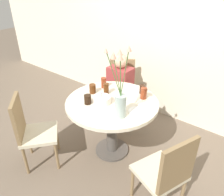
% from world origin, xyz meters
% --- Properties ---
extents(ground_plane, '(16.00, 16.00, 0.00)m').
position_xyz_m(ground_plane, '(0.00, 0.00, 0.00)').
color(ground_plane, '#6B5B4C').
extents(wall_back, '(8.00, 0.05, 2.60)m').
position_xyz_m(wall_back, '(0.00, 1.22, 1.30)').
color(wall_back, beige).
rests_on(wall_back, ground_plane).
extents(dining_table, '(1.06, 1.06, 0.74)m').
position_xyz_m(dining_table, '(0.00, 0.00, 0.59)').
color(dining_table, beige).
rests_on(dining_table, ground_plane).
extents(chair_far_back, '(0.54, 0.54, 0.89)m').
position_xyz_m(chair_far_back, '(-0.45, 0.81, 0.49)').
color(chair_far_back, beige).
rests_on(chair_far_back, ground_plane).
extents(chair_near_front, '(0.56, 0.56, 0.89)m').
position_xyz_m(chair_near_front, '(-0.60, -0.71, 0.49)').
color(chair_near_front, beige).
rests_on(chair_near_front, ground_plane).
extents(chair_left_flank, '(0.52, 0.52, 0.89)m').
position_xyz_m(chair_left_flank, '(0.87, -0.33, 0.49)').
color(chair_left_flank, beige).
rests_on(chair_left_flank, ground_plane).
extents(birthday_cake, '(0.19, 0.19, 0.13)m').
position_xyz_m(birthday_cake, '(-0.06, -0.11, 0.78)').
color(birthday_cake, white).
rests_on(birthday_cake, dining_table).
extents(flower_vase, '(0.27, 0.24, 0.77)m').
position_xyz_m(flower_vase, '(0.25, -0.19, 0.96)').
color(flower_vase, '#9EB2AD').
rests_on(flower_vase, dining_table).
extents(side_plate, '(0.19, 0.19, 0.01)m').
position_xyz_m(side_plate, '(0.35, -0.01, 0.75)').
color(side_plate, white).
rests_on(side_plate, dining_table).
extents(drink_glass_0, '(0.06, 0.06, 0.13)m').
position_xyz_m(drink_glass_0, '(-0.30, 0.21, 0.81)').
color(drink_glass_0, maroon).
rests_on(drink_glass_0, dining_table).
extents(drink_glass_1, '(0.06, 0.06, 0.14)m').
position_xyz_m(drink_glass_1, '(-0.16, 0.10, 0.81)').
color(drink_glass_1, '#51280F').
rests_on(drink_glass_1, dining_table).
extents(drink_glass_2, '(0.06, 0.06, 0.10)m').
position_xyz_m(drink_glass_2, '(0.17, 0.37, 0.79)').
color(drink_glass_2, '#33190C').
rests_on(drink_glass_2, dining_table).
extents(drink_glass_3, '(0.08, 0.08, 0.11)m').
position_xyz_m(drink_glass_3, '(-0.31, 0.01, 0.80)').
color(drink_glass_3, '#51280F').
rests_on(drink_glass_3, dining_table).
extents(drink_glass_4, '(0.08, 0.08, 0.10)m').
position_xyz_m(drink_glass_4, '(-0.18, -0.21, 0.79)').
color(drink_glass_4, black).
rests_on(drink_glass_4, dining_table).
extents(drink_glass_5, '(0.07, 0.07, 0.13)m').
position_xyz_m(drink_glass_5, '(0.25, 0.28, 0.81)').
color(drink_glass_5, maroon).
rests_on(drink_glass_5, dining_table).
extents(person_boy, '(0.34, 0.24, 1.05)m').
position_xyz_m(person_boy, '(-0.37, 0.67, 0.49)').
color(person_boy, '#383333').
rests_on(person_boy, ground_plane).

